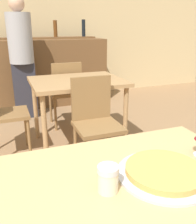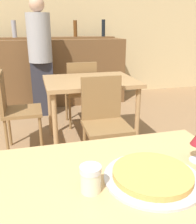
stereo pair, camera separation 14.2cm
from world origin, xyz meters
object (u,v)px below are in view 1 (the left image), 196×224
(chair_far_side_front, at_px, (95,118))
(chair_far_side_left, at_px, (0,109))
(pizza_tray, at_px, (164,171))
(chair_far_side_back, at_px, (66,90))
(person_standing, at_px, (22,55))
(cheese_shaker, at_px, (108,179))

(chair_far_side_front, bearing_deg, chair_far_side_left, 145.31)
(pizza_tray, bearing_deg, chair_far_side_back, 85.66)
(pizza_tray, bearing_deg, person_standing, 95.41)
(cheese_shaker, bearing_deg, person_standing, 90.77)
(chair_far_side_back, height_order, cheese_shaker, chair_far_side_back)
(chair_far_side_front, xyz_separation_m, cheese_shaker, (-0.43, -1.32, 0.28))
(chair_far_side_front, xyz_separation_m, person_standing, (-0.47, 1.74, 0.40))
(chair_far_side_back, height_order, person_standing, person_standing)
(pizza_tray, relative_size, cheese_shaker, 3.74)
(chair_far_side_back, distance_m, pizza_tray, 2.46)
(chair_far_side_front, xyz_separation_m, chair_far_side_left, (-0.82, 0.57, 0.00))
(cheese_shaker, xyz_separation_m, person_standing, (-0.04, 3.06, 0.12))
(chair_far_side_back, relative_size, cheese_shaker, 8.79)
(person_standing, bearing_deg, chair_far_side_left, -106.47)
(chair_far_side_back, height_order, pizza_tray, chair_far_side_back)
(chair_far_side_left, xyz_separation_m, pizza_tray, (0.64, -1.87, 0.25))
(chair_far_side_front, height_order, person_standing, person_standing)
(cheese_shaker, bearing_deg, chair_far_side_left, 101.63)
(chair_far_side_left, bearing_deg, chair_far_side_back, -55.31)
(chair_far_side_front, distance_m, person_standing, 1.85)
(chair_far_side_left, bearing_deg, chair_far_side_front, -124.69)
(chair_far_side_back, bearing_deg, person_standing, -51.98)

